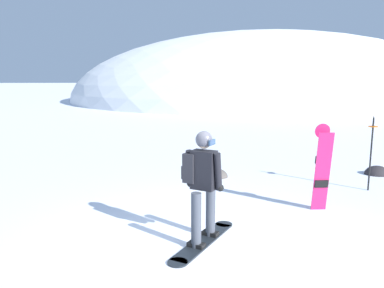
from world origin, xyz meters
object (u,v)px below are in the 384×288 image
object	(u,v)px
rock_dark	(216,177)
rock_mid	(377,174)
snowboarder_main	(202,184)
spare_snowboard	(322,168)
piste_marker_near	(371,147)

from	to	relation	value
rock_dark	rock_mid	xyz separation A→B (m)	(4.19, 0.03, 0.00)
snowboarder_main	spare_snowboard	distance (m)	2.65
spare_snowboard	rock_mid	world-z (taller)	spare_snowboard
rock_dark	rock_mid	size ratio (longest dim) A/B	0.94
spare_snowboard	piste_marker_near	world-z (taller)	piste_marker_near
rock_dark	spare_snowboard	bearing A→B (deg)	-57.33
snowboarder_main	piste_marker_near	size ratio (longest dim) A/B	1.02
spare_snowboard	rock_dark	size ratio (longest dim) A/B	2.71
spare_snowboard	rock_mid	xyz separation A→B (m)	(2.53, 2.62, -0.84)
snowboarder_main	spare_snowboard	bearing A→B (deg)	28.29
snowboarder_main	piste_marker_near	xyz separation A→B (m)	(3.92, 2.51, 0.05)
piste_marker_near	spare_snowboard	bearing A→B (deg)	-141.54
spare_snowboard	piste_marker_near	size ratio (longest dim) A/B	0.98
snowboarder_main	rock_dark	bearing A→B (deg)	80.17
piste_marker_near	rock_dark	xyz separation A→B (m)	(-3.25, 1.34, -0.97)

